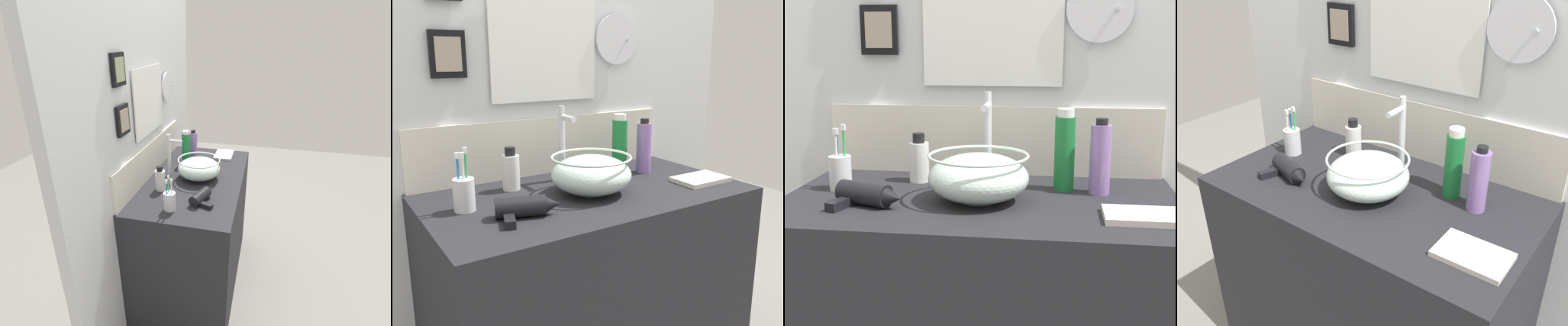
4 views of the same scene
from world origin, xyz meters
TOP-DOWN VIEW (x-y plane):
  - back_panel at (-0.00, 0.33)m, footprint 1.81×0.10m
  - glass_bowl_sink at (0.00, -0.02)m, footprint 0.27×0.27m
  - faucet at (0.00, 0.17)m, footprint 0.02×0.10m
  - hair_drier at (-0.28, -0.11)m, footprint 0.20×0.14m
  - toothbrush_cup at (-0.41, 0.04)m, footprint 0.06×0.06m
  - lotion_bottle at (0.23, 0.12)m, footprint 0.06×0.06m
  - shampoo_bottle at (0.33, 0.10)m, footprint 0.06×0.06m
  - spray_bottle at (-0.21, 0.16)m, footprint 0.06×0.06m
  - hand_towel at (0.42, -0.12)m, footprint 0.19×0.13m

SIDE VIEW (x-z plane):
  - hand_towel at x=0.42m, z-range 0.83..0.85m
  - hair_drier at x=-0.28m, z-range 0.83..0.89m
  - toothbrush_cup at x=-0.41m, z-range 0.79..0.98m
  - spray_bottle at x=-0.21m, z-range 0.82..0.97m
  - glass_bowl_sink at x=0.00m, z-range 0.83..0.96m
  - shampoo_bottle at x=0.33m, z-range 0.82..1.04m
  - lotion_bottle at x=0.23m, z-range 0.83..1.06m
  - faucet at x=0.00m, z-range 0.85..1.12m
  - back_panel at x=0.00m, z-range 0.00..2.31m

